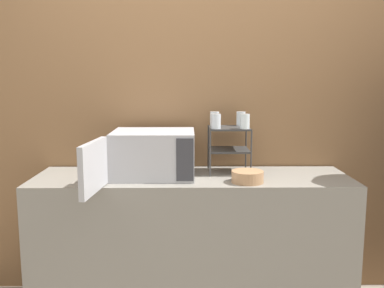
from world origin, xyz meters
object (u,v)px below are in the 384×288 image
Objects in this scene: microwave at (151,154)px; glass_back_left at (215,119)px; dish_rack at (229,140)px; glass_back_right at (241,119)px; bowl at (247,177)px; glass_front_right at (245,121)px; glass_front_left at (216,121)px.

microwave is 8.68× the size of glass_back_left.
dish_rack is 3.21× the size of glass_back_left.
microwave is 0.50m from glass_back_left.
bowl is at bearing -90.09° from glass_back_right.
bowl is at bearing -90.86° from glass_front_right.
glass_back_left is (-0.09, 0.09, 0.13)m from dish_rack.
glass_front_right reaches higher than bowl.
glass_front_left is 0.25m from glass_back_right.
glass_front_right is 1.00× the size of glass_back_left.
glass_front_left reaches higher than microwave.
glass_back_right is 0.49× the size of bowl.
microwave is 4.24× the size of bowl.
dish_rack is 0.18m from glass_back_left.
glass_back_right is 0.18m from glass_front_right.
glass_front_right is (0.58, 0.03, 0.20)m from microwave.
glass_back_right is (0.09, 0.09, 0.13)m from dish_rack.
glass_front_left is 1.00× the size of glass_back_left.
glass_front_right is (0.09, -0.09, 0.13)m from dish_rack.
glass_back_right is at bearing 0.60° from glass_back_left.
glass_back_left is 0.51m from bowl.
dish_rack is at bearing 43.69° from glass_front_left.
glass_front_left and glass_back_left have the same top height.
glass_back_right and glass_back_left have the same top height.
glass_front_right is at bearing -45.93° from dish_rack.
glass_back_left is at bearing 135.08° from dish_rack.
glass_front_left is (-0.09, -0.09, 0.13)m from dish_rack.
microwave is 0.51m from dish_rack.
glass_front_left is at bearing -90.55° from glass_back_left.
glass_back_left is (-0.18, 0.18, 0.00)m from glass_front_right.
glass_back_right and glass_front_right have the same top height.
glass_front_right and glass_back_left have the same top height.
glass_front_right reaches higher than dish_rack.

